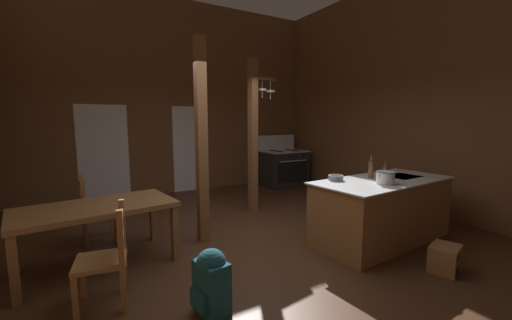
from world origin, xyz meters
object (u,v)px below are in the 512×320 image
stove_range (284,167)px  backpack (211,279)px  ladderback_chair_by_post (94,211)px  step_stool (445,256)px  kitchen_island (382,210)px  ladderback_chair_near_window (107,258)px  stockpot_on_counter (385,178)px  bottle_short_on_counter (371,170)px  dining_table (97,213)px  bottle_tall_on_counter (385,173)px  mixing_bowl_on_counter (336,178)px

stove_range → backpack: 5.59m
stove_range → ladderback_chair_by_post: stove_range is taller
step_stool → kitchen_island: bearing=81.1°
ladderback_chair_near_window → step_stool: bearing=-20.1°
stockpot_on_counter → bottle_short_on_counter: size_ratio=0.95×
stove_range → dining_table: bearing=-149.9°
stockpot_on_counter → bottle_tall_on_counter: (0.18, 0.13, 0.02)m
kitchen_island → bottle_short_on_counter: bearing=120.2°
bottle_tall_on_counter → ladderback_chair_near_window: bearing=174.4°
kitchen_island → dining_table: 3.77m
dining_table → stove_range: bearing=30.1°
step_stool → backpack: size_ratio=0.71×
kitchen_island → mixing_bowl_on_counter: mixing_bowl_on_counter is taller
ladderback_chair_near_window → kitchen_island: bearing=-4.1°
ladderback_chair_near_window → ladderback_chair_by_post: same height
kitchen_island → stove_range: bearing=75.6°
ladderback_chair_near_window → bottle_short_on_counter: bottle_short_on_counter is taller
stove_range → ladderback_chair_by_post: size_ratio=1.39×
dining_table → bottle_tall_on_counter: bottle_tall_on_counter is taller
ladderback_chair_by_post → stove_range: bearing=21.4°
dining_table → bottle_short_on_counter: 3.65m
dining_table → backpack: bearing=-62.1°
kitchen_island → stove_range: 3.92m
mixing_bowl_on_counter → stove_range: bearing=65.4°
kitchen_island → ladderback_chair_near_window: size_ratio=2.34×
step_stool → ladderback_chair_near_window: ladderback_chair_near_window is taller
bottle_tall_on_counter → step_stool: bearing=-94.8°
bottle_short_on_counter → ladderback_chair_near_window: bearing=178.3°
step_stool → backpack: bearing=166.6°
bottle_short_on_counter → kitchen_island: bearing=-59.8°
dining_table → stockpot_on_counter: size_ratio=5.88×
kitchen_island → backpack: bearing=-172.6°
mixing_bowl_on_counter → bottle_short_on_counter: bearing=-15.1°
kitchen_island → ladderback_chair_near_window: ladderback_chair_near_window is taller
stove_range → bottle_tall_on_counter: stove_range is taller
stove_range → step_stool: 4.92m
ladderback_chair_near_window → bottle_short_on_counter: 3.51m
stove_range → ladderback_chair_by_post: 4.88m
stockpot_on_counter → ladderback_chair_by_post: bearing=146.0°
kitchen_island → bottle_tall_on_counter: size_ratio=8.38×
ladderback_chair_near_window → backpack: size_ratio=1.59×
ladderback_chair_near_window → ladderback_chair_by_post: (-0.02, 1.76, 0.00)m
backpack → stove_range: bearing=48.0°
step_stool → ladderback_chair_near_window: size_ratio=0.45×
bottle_short_on_counter → bottle_tall_on_counter: bearing=-87.6°
backpack → stockpot_on_counter: size_ratio=1.94×
step_stool → dining_table: dining_table is taller
kitchen_island → backpack: kitchen_island is taller
kitchen_island → stockpot_on_counter: (-0.26, -0.22, 0.53)m
dining_table → mixing_bowl_on_counter: (2.94, -0.87, 0.28)m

